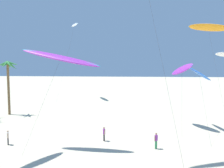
{
  "coord_description": "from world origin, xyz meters",
  "views": [
    {
      "loc": [
        0.5,
        -0.87,
        9.33
      ],
      "look_at": [
        -1.49,
        23.69,
        7.06
      ],
      "focal_mm": 38.98,
      "sensor_mm": 36.0,
      "label": 1
    }
  ],
  "objects_px": {
    "palm_tree_2": "(8,71)",
    "flying_kite_8": "(182,69)",
    "flying_kite_5": "(61,58)",
    "person_near_left": "(104,133)",
    "person_near_right": "(8,137)",
    "flying_kite_1": "(208,27)",
    "flying_kite_0": "(199,74)",
    "flying_kite_7": "(75,25)",
    "person_mid_field": "(156,140)"
  },
  "relations": [
    {
      "from": "palm_tree_2",
      "to": "person_near_left",
      "type": "relative_size",
      "value": 5.57
    },
    {
      "from": "flying_kite_0",
      "to": "person_near_right",
      "type": "distance_m",
      "value": 25.83
    },
    {
      "from": "palm_tree_2",
      "to": "flying_kite_7",
      "type": "relative_size",
      "value": 0.49
    },
    {
      "from": "palm_tree_2",
      "to": "flying_kite_8",
      "type": "xyz_separation_m",
      "value": [
        28.63,
        -5.63,
        0.59
      ]
    },
    {
      "from": "palm_tree_2",
      "to": "person_near_left",
      "type": "xyz_separation_m",
      "value": [
        18.34,
        -13.05,
        -6.71
      ]
    },
    {
      "from": "flying_kite_0",
      "to": "person_near_left",
      "type": "xyz_separation_m",
      "value": [
        -12.57,
        -6.97,
        -6.73
      ]
    },
    {
      "from": "flying_kite_8",
      "to": "flying_kite_7",
      "type": "bearing_deg",
      "value": 129.62
    },
    {
      "from": "flying_kite_5",
      "to": "person_near_left",
      "type": "xyz_separation_m",
      "value": [
        4.36,
        2.32,
        -8.79
      ]
    },
    {
      "from": "person_mid_field",
      "to": "palm_tree_2",
      "type": "bearing_deg",
      "value": 147.95
    },
    {
      "from": "person_near_right",
      "to": "person_mid_field",
      "type": "xyz_separation_m",
      "value": [
        16.48,
        0.04,
        0.06
      ]
    },
    {
      "from": "flying_kite_1",
      "to": "person_mid_field",
      "type": "xyz_separation_m",
      "value": [
        -10.38,
        -17.83,
        -14.2
      ]
    },
    {
      "from": "flying_kite_0",
      "to": "flying_kite_8",
      "type": "xyz_separation_m",
      "value": [
        -2.28,
        0.44,
        0.57
      ]
    },
    {
      "from": "flying_kite_0",
      "to": "flying_kite_1",
      "type": "height_order",
      "value": "flying_kite_1"
    },
    {
      "from": "flying_kite_0",
      "to": "flying_kite_5",
      "type": "xyz_separation_m",
      "value": [
        -16.93,
        -9.29,
        2.06
      ]
    },
    {
      "from": "flying_kite_7",
      "to": "person_near_right",
      "type": "relative_size",
      "value": 11.69
    },
    {
      "from": "person_mid_field",
      "to": "person_near_left",
      "type": "bearing_deg",
      "value": 160.24
    },
    {
      "from": "palm_tree_2",
      "to": "flying_kite_8",
      "type": "bearing_deg",
      "value": -11.13
    },
    {
      "from": "flying_kite_1",
      "to": "flying_kite_8",
      "type": "relative_size",
      "value": 1.72
    },
    {
      "from": "flying_kite_7",
      "to": "flying_kite_0",
      "type": "bearing_deg",
      "value": -48.0
    },
    {
      "from": "flying_kite_8",
      "to": "person_near_right",
      "type": "xyz_separation_m",
      "value": [
        -20.92,
        -9.56,
        -7.33
      ]
    },
    {
      "from": "palm_tree_2",
      "to": "person_mid_field",
      "type": "distance_m",
      "value": 29.31
    },
    {
      "from": "flying_kite_5",
      "to": "flying_kite_1",
      "type": "bearing_deg",
      "value": 41.24
    },
    {
      "from": "palm_tree_2",
      "to": "person_near_right",
      "type": "height_order",
      "value": "palm_tree_2"
    },
    {
      "from": "flying_kite_8",
      "to": "person_near_left",
      "type": "relative_size",
      "value": 5.63
    },
    {
      "from": "palm_tree_2",
      "to": "flying_kite_8",
      "type": "relative_size",
      "value": 0.99
    },
    {
      "from": "flying_kite_1",
      "to": "person_near_right",
      "type": "distance_m",
      "value": 35.28
    },
    {
      "from": "flying_kite_1",
      "to": "person_near_left",
      "type": "bearing_deg",
      "value": -135.89
    },
    {
      "from": "flying_kite_0",
      "to": "person_near_left",
      "type": "distance_m",
      "value": 15.87
    },
    {
      "from": "flying_kite_7",
      "to": "person_near_left",
      "type": "bearing_deg",
      "value": -71.45
    },
    {
      "from": "person_near_left",
      "to": "flying_kite_0",
      "type": "bearing_deg",
      "value": 29.01
    },
    {
      "from": "person_mid_field",
      "to": "flying_kite_7",
      "type": "bearing_deg",
      "value": 115.67
    },
    {
      "from": "person_near_left",
      "to": "flying_kite_7",
      "type": "bearing_deg",
      "value": 108.55
    },
    {
      "from": "flying_kite_1",
      "to": "person_mid_field",
      "type": "bearing_deg",
      "value": -120.21
    },
    {
      "from": "flying_kite_5",
      "to": "flying_kite_8",
      "type": "bearing_deg",
      "value": 33.61
    },
    {
      "from": "flying_kite_0",
      "to": "flying_kite_1",
      "type": "distance_m",
      "value": 12.1
    },
    {
      "from": "flying_kite_8",
      "to": "person_mid_field",
      "type": "distance_m",
      "value": 12.77
    },
    {
      "from": "flying_kite_7",
      "to": "person_near_right",
      "type": "xyz_separation_m",
      "value": [
        0.56,
        -35.51,
        -17.61
      ]
    },
    {
      "from": "flying_kite_8",
      "to": "palm_tree_2",
      "type": "bearing_deg",
      "value": 168.87
    },
    {
      "from": "flying_kite_1",
      "to": "flying_kite_8",
      "type": "xyz_separation_m",
      "value": [
        -5.95,
        -8.32,
        -6.93
      ]
    },
    {
      "from": "palm_tree_2",
      "to": "person_near_right",
      "type": "bearing_deg",
      "value": -63.11
    },
    {
      "from": "flying_kite_0",
      "to": "flying_kite_7",
      "type": "xyz_separation_m",
      "value": [
        -23.77,
        26.39,
        10.85
      ]
    },
    {
      "from": "flying_kite_8",
      "to": "flying_kite_0",
      "type": "bearing_deg",
      "value": -10.97
    },
    {
      "from": "flying_kite_7",
      "to": "person_near_left",
      "type": "xyz_separation_m",
      "value": [
        11.2,
        -33.36,
        -17.58
      ]
    },
    {
      "from": "flying_kite_0",
      "to": "person_near_right",
      "type": "relative_size",
      "value": 6.49
    },
    {
      "from": "flying_kite_1",
      "to": "flying_kite_7",
      "type": "distance_m",
      "value": 32.77
    },
    {
      "from": "flying_kite_5",
      "to": "flying_kite_7",
      "type": "relative_size",
      "value": 0.57
    },
    {
      "from": "flying_kite_7",
      "to": "flying_kite_8",
      "type": "height_order",
      "value": "flying_kite_7"
    },
    {
      "from": "flying_kite_8",
      "to": "person_near_right",
      "type": "bearing_deg",
      "value": -155.45
    },
    {
      "from": "flying_kite_7",
      "to": "flying_kite_8",
      "type": "relative_size",
      "value": 2.02
    },
    {
      "from": "flying_kite_7",
      "to": "person_mid_field",
      "type": "bearing_deg",
      "value": -64.33
    }
  ]
}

